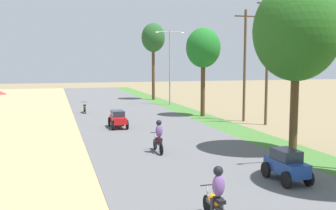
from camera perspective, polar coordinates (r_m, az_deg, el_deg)
median_tree_second at (r=20.39m, az=18.27°, el=10.16°), size 4.26×4.26×8.52m
median_tree_third at (r=32.92m, az=5.16°, el=8.20°), size 2.88×2.88×7.40m
median_tree_fourth at (r=47.70m, az=-2.17°, el=9.66°), size 2.82×2.82×9.23m
streetlamp_mid at (r=41.53m, az=0.27°, el=6.23°), size 3.16×0.20×7.86m
utility_pole_near at (r=29.38m, az=14.26°, el=6.53°), size 1.80×0.20×9.28m
utility_pole_far at (r=30.83m, az=11.13°, el=5.92°), size 1.80×0.20×8.58m
car_hatchback_blue at (r=15.62m, az=16.89°, el=-8.26°), size 1.04×2.00×1.23m
car_sedan_red at (r=27.25m, az=-7.32°, el=-1.92°), size 1.10×2.26×1.19m
motorbike_ahead_second at (r=11.33m, az=7.08°, el=-13.02°), size 0.54×1.80×1.66m
motorbike_ahead_third at (r=19.64m, az=-1.42°, el=-4.70°), size 0.54×1.80×1.66m
motorbike_ahead_fourth at (r=35.88m, az=-12.08°, el=-0.33°), size 0.54×1.80×0.94m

